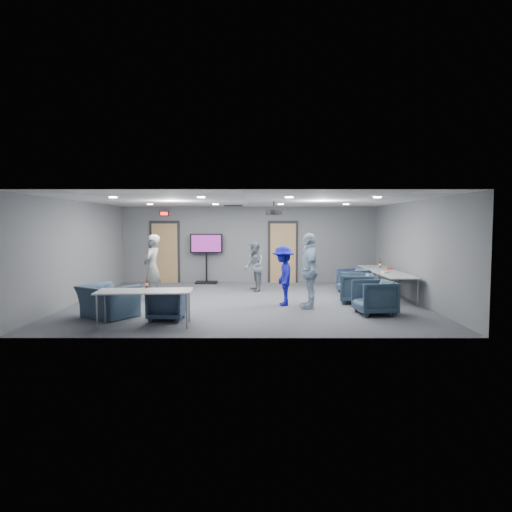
{
  "coord_description": "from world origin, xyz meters",
  "views": [
    {
      "loc": [
        0.26,
        -12.2,
        2.08
      ],
      "look_at": [
        0.24,
        0.35,
        1.2
      ],
      "focal_mm": 32.0,
      "sensor_mm": 36.0,
      "label": 1
    }
  ],
  "objects_px": {
    "chair_front_a": "(167,304)",
    "chair_front_b": "(108,301)",
    "table_front_left": "(145,293)",
    "table_right_b": "(395,276)",
    "tv_stand": "(206,255)",
    "bottle_right": "(380,264)",
    "chair_right_a": "(354,281)",
    "person_c": "(309,271)",
    "chair_right_b": "(357,288)",
    "person_d": "(283,276)",
    "chair_right_c": "(374,297)",
    "table_right_a": "(377,269)",
    "bottle_front": "(147,284)",
    "person_b": "(254,266)",
    "projector": "(274,212)",
    "person_a": "(152,268)"
  },
  "relations": [
    {
      "from": "chair_front_b",
      "to": "table_front_left",
      "type": "xyz_separation_m",
      "value": [
        1.03,
        -0.85,
        0.33
      ]
    },
    {
      "from": "table_right_a",
      "to": "projector",
      "type": "relative_size",
      "value": 4.07
    },
    {
      "from": "chair_right_b",
      "to": "projector",
      "type": "relative_size",
      "value": 1.92
    },
    {
      "from": "bottle_right",
      "to": "tv_stand",
      "type": "xyz_separation_m",
      "value": [
        -5.59,
        1.85,
        0.16
      ]
    },
    {
      "from": "chair_right_a",
      "to": "chair_front_b",
      "type": "xyz_separation_m",
      "value": [
        -6.23,
        -3.56,
        -0.01
      ]
    },
    {
      "from": "chair_front_b",
      "to": "bottle_right",
      "type": "relative_size",
      "value": 4.07
    },
    {
      "from": "chair_right_b",
      "to": "person_d",
      "type": "bearing_deg",
      "value": -68.17
    },
    {
      "from": "table_front_left",
      "to": "person_b",
      "type": "bearing_deg",
      "value": 61.26
    },
    {
      "from": "person_d",
      "to": "chair_right_c",
      "type": "distance_m",
      "value": 2.38
    },
    {
      "from": "person_b",
      "to": "person_d",
      "type": "bearing_deg",
      "value": 7.85
    },
    {
      "from": "chair_front_a",
      "to": "chair_right_c",
      "type": "bearing_deg",
      "value": -169.06
    },
    {
      "from": "table_front_left",
      "to": "projector",
      "type": "height_order",
      "value": "projector"
    },
    {
      "from": "chair_front_b",
      "to": "bottle_front",
      "type": "distance_m",
      "value": 1.18
    },
    {
      "from": "chair_front_b",
      "to": "table_right_a",
      "type": "xyz_separation_m",
      "value": [
        7.05,
        4.05,
        0.32
      ]
    },
    {
      "from": "table_front_left",
      "to": "person_c",
      "type": "bearing_deg",
      "value": 25.02
    },
    {
      "from": "table_right_b",
      "to": "tv_stand",
      "type": "xyz_separation_m",
      "value": [
        -5.5,
        3.74,
        0.3
      ]
    },
    {
      "from": "chair_right_c",
      "to": "person_d",
      "type": "bearing_deg",
      "value": -126.93
    },
    {
      "from": "table_right_b",
      "to": "chair_right_a",
      "type": "bearing_deg",
      "value": 30.15
    },
    {
      "from": "person_c",
      "to": "chair_right_a",
      "type": "height_order",
      "value": "person_c"
    },
    {
      "from": "table_right_b",
      "to": "table_front_left",
      "type": "relative_size",
      "value": 0.95
    },
    {
      "from": "person_b",
      "to": "bottle_front",
      "type": "height_order",
      "value": "person_b"
    },
    {
      "from": "bottle_right",
      "to": "chair_front_a",
      "type": "bearing_deg",
      "value": -143.34
    },
    {
      "from": "table_right_b",
      "to": "person_c",
      "type": "bearing_deg",
      "value": 112.01
    },
    {
      "from": "table_front_left",
      "to": "chair_front_b",
      "type": "bearing_deg",
      "value": 136.06
    },
    {
      "from": "chair_front_a",
      "to": "chair_front_b",
      "type": "distance_m",
      "value": 1.39
    },
    {
      "from": "chair_right_c",
      "to": "person_c",
      "type": "bearing_deg",
      "value": -126.66
    },
    {
      "from": "chair_right_b",
      "to": "tv_stand",
      "type": "relative_size",
      "value": 0.5
    },
    {
      "from": "person_d",
      "to": "tv_stand",
      "type": "distance_m",
      "value": 5.0
    },
    {
      "from": "person_b",
      "to": "table_front_left",
      "type": "relative_size",
      "value": 0.79
    },
    {
      "from": "chair_front_a",
      "to": "table_right_b",
      "type": "relative_size",
      "value": 0.41
    },
    {
      "from": "chair_front_b",
      "to": "projector",
      "type": "bearing_deg",
      "value": -113.9
    },
    {
      "from": "chair_right_b",
      "to": "table_right_b",
      "type": "xyz_separation_m",
      "value": [
        1.1,
        0.27,
        0.29
      ]
    },
    {
      "from": "bottle_front",
      "to": "chair_front_b",
      "type": "bearing_deg",
      "value": 154.35
    },
    {
      "from": "table_right_a",
      "to": "table_front_left",
      "type": "height_order",
      "value": "same"
    },
    {
      "from": "chair_right_b",
      "to": "table_front_left",
      "type": "height_order",
      "value": "chair_right_b"
    },
    {
      "from": "table_right_a",
      "to": "bottle_front",
      "type": "distance_m",
      "value": 7.57
    },
    {
      "from": "person_c",
      "to": "bottle_front",
      "type": "height_order",
      "value": "person_c"
    },
    {
      "from": "chair_right_a",
      "to": "chair_front_b",
      "type": "bearing_deg",
      "value": -81.1
    },
    {
      "from": "chair_right_c",
      "to": "chair_front_b",
      "type": "relative_size",
      "value": 0.78
    },
    {
      "from": "chair_front_b",
      "to": "table_right_a",
      "type": "height_order",
      "value": "table_right_a"
    },
    {
      "from": "bottle_right",
      "to": "person_b",
      "type": "bearing_deg",
      "value": -179.5
    },
    {
      "from": "chair_right_c",
      "to": "table_right_b",
      "type": "relative_size",
      "value": 0.46
    },
    {
      "from": "chair_front_b",
      "to": "table_right_b",
      "type": "relative_size",
      "value": 0.6
    },
    {
      "from": "table_right_a",
      "to": "table_front_left",
      "type": "xyz_separation_m",
      "value": [
        -6.02,
        -4.9,
        0.0
      ]
    },
    {
      "from": "person_c",
      "to": "chair_front_b",
      "type": "distance_m",
      "value": 4.79
    },
    {
      "from": "person_c",
      "to": "table_right_a",
      "type": "height_order",
      "value": "person_c"
    },
    {
      "from": "person_a",
      "to": "chair_right_a",
      "type": "relative_size",
      "value": 2.18
    },
    {
      "from": "table_right_a",
      "to": "bottle_right",
      "type": "height_order",
      "value": "bottle_right"
    },
    {
      "from": "bottle_front",
      "to": "bottle_right",
      "type": "bearing_deg",
      "value": 36.28
    },
    {
      "from": "person_d",
      "to": "table_right_a",
      "type": "height_order",
      "value": "person_d"
    }
  ]
}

